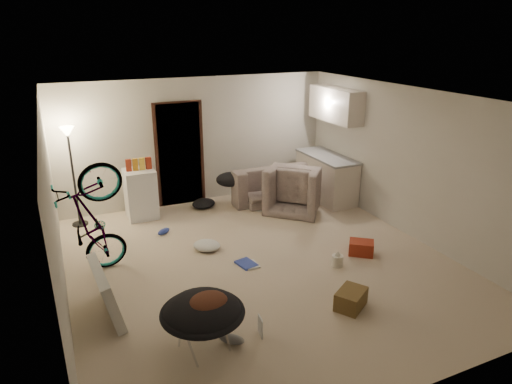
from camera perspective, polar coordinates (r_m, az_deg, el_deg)
name	(u,v)px	position (r m, az deg, el deg)	size (l,w,h in m)	color
floor	(261,263)	(7.06, 0.60, -8.88)	(5.50, 6.00, 0.02)	beige
ceiling	(261,97)	(6.25, 0.68, 11.80)	(5.50, 6.00, 0.02)	white
wall_back	(198,141)	(9.26, -7.30, 6.38)	(5.50, 0.02, 2.50)	beige
wall_front	(407,288)	(4.27, 18.31, -11.37)	(5.50, 0.02, 2.50)	beige
wall_left	(53,216)	(6.01, -24.02, -2.81)	(0.02, 6.00, 2.50)	beige
wall_right	(410,163)	(8.06, 18.75, 3.43)	(0.02, 6.00, 2.50)	beige
doorway	(179,154)	(9.17, -9.55, 4.65)	(0.85, 0.10, 2.04)	black
door_trim	(180,155)	(9.14, -9.50, 4.60)	(0.97, 0.04, 2.10)	#381C13
floor_lamp	(71,155)	(8.52, -22.17, 4.26)	(0.28, 0.28, 1.81)	black
kitchen_counter	(326,178)	(9.60, 8.76, 1.76)	(0.60, 1.50, 0.88)	beige
counter_top	(327,156)	(9.47, 8.91, 4.41)	(0.64, 1.54, 0.04)	gray
kitchen_uppers	(336,105)	(9.32, 9.94, 10.72)	(0.38, 1.40, 0.65)	beige
sofa	(273,185)	(9.53, 2.09, 0.82)	(1.88, 0.74, 0.55)	#363D36
armchair	(297,192)	(9.03, 5.12, 0.03)	(1.03, 0.90, 0.67)	#363D36
bicycle	(95,245)	(6.96, -19.49, -6.30)	(0.60, 1.73, 0.91)	black
book_asset	(263,339)	(5.52, 0.83, -17.92)	(0.18, 0.24, 0.02)	maroon
mini_fridge	(141,194)	(8.77, -14.21, -0.22)	(0.55, 0.55, 0.93)	white
snack_box_0	(129,167)	(8.58, -15.62, 2.98)	(0.10, 0.07, 0.30)	maroon
snack_box_1	(135,167)	(8.60, -14.83, 3.08)	(0.10, 0.07, 0.30)	#B97717
snack_box_2	(142,166)	(8.62, -14.05, 3.19)	(0.10, 0.07, 0.30)	gold
snack_box_3	(149,165)	(8.64, -13.27, 3.29)	(0.10, 0.07, 0.30)	maroon
saucer_chair	(203,319)	(5.20, -6.65, -15.51)	(0.93, 0.93, 0.66)	silver
hoodie	(207,304)	(5.08, -6.08, -13.75)	(0.48, 0.40, 0.22)	#532A1C
sofa_drape	(230,179)	(9.09, -3.27, 1.59)	(0.56, 0.46, 0.28)	black
tv_box	(106,292)	(6.03, -18.22, -11.79)	(0.12, 0.99, 0.66)	silver
drink_case_a	(351,299)	(6.11, 11.77, -12.96)	(0.42, 0.30, 0.24)	brown
drink_case_b	(361,248)	(7.45, 13.01, -6.80)	(0.38, 0.28, 0.22)	maroon
juicer	(337,260)	(7.03, 10.15, -8.33)	(0.17, 0.17, 0.25)	beige
newspaper	(253,207)	(9.15, -0.39, -1.83)	(0.42, 0.54, 0.01)	beige
book_blue	(246,264)	(6.99, -1.22, -8.96)	(0.24, 0.32, 0.03)	#2C3E9F
book_white	(251,265)	(6.98, -0.65, -9.08)	(0.20, 0.27, 0.02)	silver
shoe_0	(164,231)	(8.11, -11.47, -4.85)	(0.27, 0.11, 0.10)	#2C3E9F
shoe_1	(144,216)	(8.86, -13.80, -2.87)	(0.27, 0.11, 0.10)	slate
shoe_2	(218,316)	(5.83, -4.72, -15.20)	(0.26, 0.11, 0.10)	#2C3E9F
shoe_3	(232,339)	(5.45, -3.05, -17.90)	(0.30, 0.12, 0.11)	slate
clothes_lump_b	(204,203)	(9.17, -6.56, -1.43)	(0.50, 0.43, 0.15)	black
clothes_lump_c	(207,245)	(7.46, -6.18, -6.65)	(0.45, 0.38, 0.14)	silver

